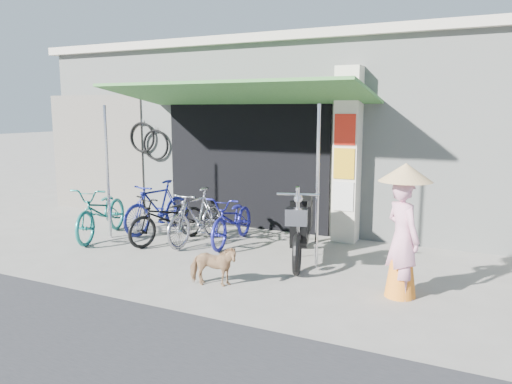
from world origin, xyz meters
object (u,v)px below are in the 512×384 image
at_px(bike_silver, 196,216).
at_px(nun, 403,231).
at_px(bike_teal, 102,212).
at_px(bike_black, 169,218).
at_px(street_dog, 213,266).
at_px(bike_blue, 158,207).
at_px(bike_navy, 233,219).
at_px(moped, 301,226).

bearing_deg(bike_silver, nun, -12.22).
bearing_deg(bike_teal, bike_black, -5.23).
bearing_deg(bike_silver, street_dog, -48.29).
distance_m(bike_blue, bike_black, 0.81).
height_order(bike_teal, street_dog, bike_teal).
bearing_deg(street_dog, bike_blue, 31.77).
bearing_deg(bike_black, bike_teal, -152.25).
relative_size(bike_black, bike_silver, 1.03).
bearing_deg(bike_silver, bike_black, -157.28).
bearing_deg(bike_blue, bike_navy, 7.72).
height_order(bike_blue, street_dog, bike_blue).
xyz_separation_m(bike_black, bike_silver, (0.46, 0.16, 0.05)).
distance_m(bike_blue, nun, 4.90).
relative_size(bike_teal, bike_blue, 1.13).
xyz_separation_m(street_dog, nun, (2.26, 0.71, 0.55)).
bearing_deg(street_dog, bike_silver, 20.42).
bearing_deg(bike_teal, bike_silver, -3.07).
relative_size(bike_teal, nun, 1.09).
distance_m(bike_black, moped, 2.41).
xyz_separation_m(bike_blue, bike_silver, (1.08, -0.35, -0.01)).
height_order(bike_silver, bike_navy, bike_silver).
xyz_separation_m(bike_teal, bike_black, (1.26, 0.26, -0.05)).
distance_m(bike_teal, bike_black, 1.29).
distance_m(street_dog, nun, 2.43).
distance_m(bike_blue, street_dog, 3.20).
relative_size(bike_blue, bike_navy, 0.99).
distance_m(bike_teal, bike_navy, 2.40).
bearing_deg(bike_navy, bike_teal, -169.46).
height_order(bike_blue, bike_black, bike_blue).
height_order(bike_silver, moped, moped).
distance_m(bike_navy, moped, 1.41).
relative_size(bike_blue, moped, 0.80).
relative_size(bike_blue, nun, 0.97).
xyz_separation_m(bike_navy, street_dog, (0.77, -1.95, -0.15)).
relative_size(bike_teal, bike_silver, 1.15).
bearing_deg(moped, bike_blue, 155.13).
bearing_deg(nun, moped, 15.03).
bearing_deg(moped, bike_silver, 161.05).
xyz_separation_m(bike_black, bike_navy, (1.04, 0.41, 0.00)).
bearing_deg(bike_silver, bike_teal, -162.97).
bearing_deg(moped, bike_black, 165.31).
distance_m(bike_black, nun, 4.18).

